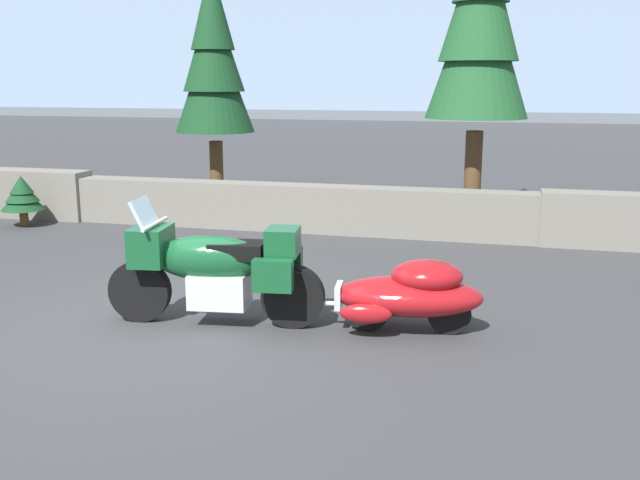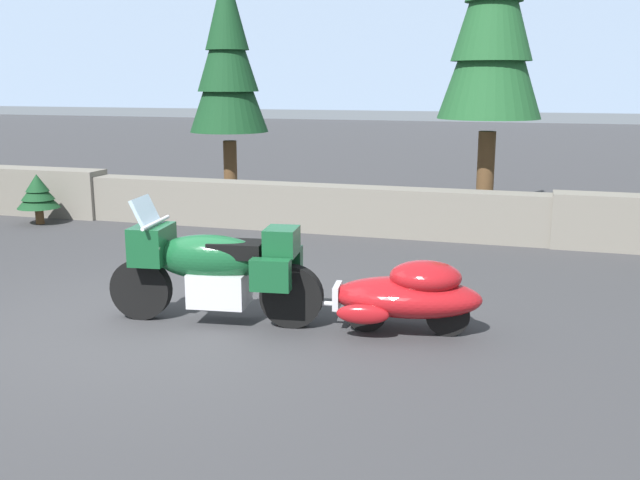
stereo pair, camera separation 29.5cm
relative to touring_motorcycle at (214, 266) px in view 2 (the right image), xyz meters
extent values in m
plane|color=#38383A|center=(-0.57, -0.31, -0.62)|extent=(80.00, 80.00, 0.00)
cube|color=slate|center=(-0.57, 4.90, -0.23)|extent=(8.00, 0.50, 0.79)
cube|color=#7F93AD|center=(-0.57, 94.87, 7.38)|extent=(240.00, 80.00, 16.00)
cylinder|color=black|center=(-0.81, -0.10, -0.29)|extent=(0.67, 0.22, 0.66)
cylinder|color=black|center=(0.82, 0.11, -0.29)|extent=(0.67, 0.22, 0.66)
cube|color=silver|center=(0.06, 0.01, -0.24)|extent=(0.65, 0.51, 0.36)
ellipsoid|color=#144C28|center=(-0.04, -0.01, 0.09)|extent=(1.25, 0.59, 0.48)
cube|color=#144C28|center=(-0.66, -0.08, 0.21)|extent=(0.42, 0.56, 0.40)
cube|color=#9EB7C6|center=(-0.71, -0.09, 0.54)|extent=(0.24, 0.46, 0.34)
cube|color=black|center=(0.25, 0.03, 0.19)|extent=(0.60, 0.43, 0.16)
cube|color=#144C28|center=(0.73, 0.09, 0.29)|extent=(0.37, 0.44, 0.28)
cube|color=#144C28|center=(0.71, -0.21, 0.01)|extent=(0.42, 0.21, 0.32)
cube|color=#144C28|center=(0.64, 0.38, 0.01)|extent=(0.42, 0.21, 0.32)
cylinder|color=silver|center=(-0.61, -0.08, 0.44)|extent=(0.13, 0.70, 0.04)
cylinder|color=silver|center=(-0.76, -0.10, -0.04)|extent=(0.26, 0.10, 0.54)
cylinder|color=black|center=(1.59, 0.20, -0.40)|extent=(0.45, 0.15, 0.44)
cylinder|color=black|center=(2.41, 0.31, -0.40)|extent=(0.45, 0.15, 0.44)
ellipsoid|color=maroon|center=(2.00, 0.26, -0.24)|extent=(1.57, 0.86, 0.40)
ellipsoid|color=maroon|center=(2.18, 0.28, -0.02)|extent=(0.79, 0.65, 0.32)
cube|color=silver|center=(1.30, 0.17, -0.26)|extent=(0.10, 0.33, 0.24)
ellipsoid|color=maroon|center=(1.64, -0.11, -0.34)|extent=(0.53, 0.20, 0.20)
ellipsoid|color=maroon|center=(1.55, 0.52, -0.34)|extent=(0.53, 0.20, 0.20)
cylinder|color=silver|center=(0.91, 0.12, -0.35)|extent=(0.70, 0.14, 0.05)
cylinder|color=brown|center=(2.32, 6.15, 0.21)|extent=(0.30, 0.30, 1.66)
cone|color=#1E5128|center=(2.32, 6.15, 2.57)|extent=(1.75, 1.75, 2.63)
cylinder|color=brown|center=(-2.67, 6.55, 0.06)|extent=(0.27, 0.27, 1.35)
cone|color=#143D1E|center=(-2.67, 6.55, 1.98)|extent=(1.53, 1.53, 2.14)
cone|color=#143D1E|center=(-2.67, 6.55, 2.62)|extent=(1.18, 1.18, 1.87)
cone|color=#143D1E|center=(-2.67, 6.55, 3.27)|extent=(0.84, 0.84, 1.60)
cylinder|color=brown|center=(-5.32, 4.08, -0.49)|extent=(0.15, 0.15, 0.26)
cone|color=#143D1E|center=(-5.32, 4.08, -0.12)|extent=(0.74, 0.74, 0.41)
cone|color=#143D1E|center=(-5.32, 4.08, 0.00)|extent=(0.58, 0.58, 0.36)
cone|color=#143D1E|center=(-5.32, 4.08, 0.12)|extent=(0.41, 0.41, 0.31)
camera|label=1|loc=(2.91, -6.82, 1.90)|focal=40.86mm
camera|label=2|loc=(3.20, -6.74, 1.90)|focal=40.86mm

